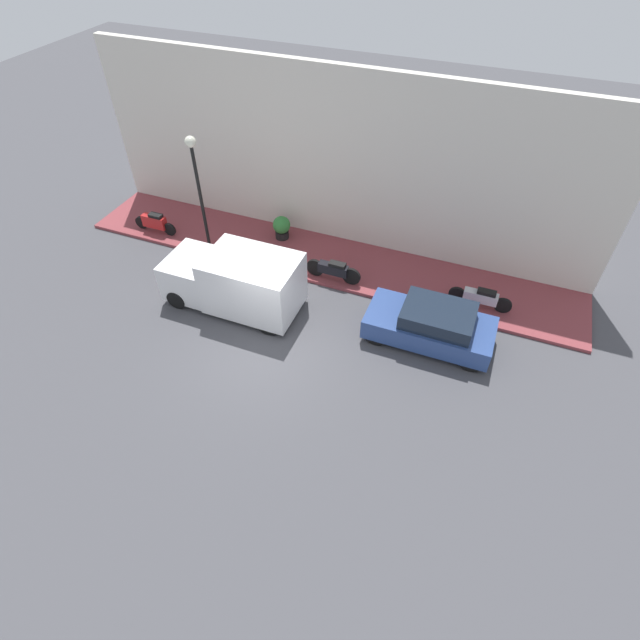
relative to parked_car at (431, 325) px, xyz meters
name	(u,v)px	position (x,y,z in m)	size (l,w,h in m)	color
ground_plane	(266,348)	(-2.22, 4.65, -0.65)	(60.00, 60.00, 0.00)	#47474C
sidewalk	(323,258)	(2.66, 4.65, -0.59)	(2.89, 18.92, 0.12)	brown
building_facade	(339,161)	(4.26, 4.65, 2.58)	(0.30, 18.92, 6.46)	silver
parked_car	(431,325)	(0.00, 0.00, 0.00)	(1.78, 3.92, 1.34)	#2D4784
delivery_van	(234,280)	(-0.71, 6.45, 0.38)	(2.03, 4.56, 2.04)	white
motorcycle_red	(155,222)	(1.80, 11.45, -0.09)	(0.30, 1.85, 0.82)	#B21E1E
motorcycle_black	(334,270)	(1.58, 3.81, -0.10)	(0.30, 2.02, 0.76)	black
scooter_silver	(481,297)	(2.04, -1.24, -0.13)	(0.30, 2.08, 0.72)	#B7B7BF
streetlamp	(196,173)	(1.66, 8.94, 2.56)	(0.38, 0.38, 4.39)	black
potted_plant	(282,227)	(3.27, 6.60, -0.04)	(0.68, 0.68, 0.92)	black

